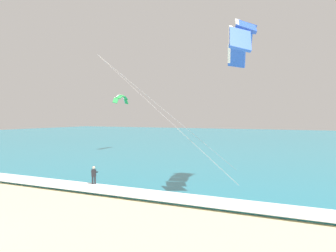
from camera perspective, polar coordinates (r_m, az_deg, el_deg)
name	(u,v)px	position (r m, az deg, el deg)	size (l,w,h in m)	color
sea	(254,140)	(81.59, 14.22, -2.27)	(200.00, 120.00, 0.20)	teal
surf_foam	(90,187)	(27.22, -13.03, -10.03)	(200.00, 2.69, 0.04)	white
surfboard	(94,187)	(28.34, -12.37, -9.96)	(0.97, 1.46, 0.09)	#239EC6
kitesurfer	(94,175)	(28.19, -12.37, -8.13)	(0.66, 0.65, 1.69)	#232328
kite_primary	(241,38)	(26.37, 12.18, 14.24)	(12.54, 7.82, 11.49)	blue
kite_distant	(122,98)	(55.16, -7.82, 4.63)	(1.25, 4.18, 1.51)	green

